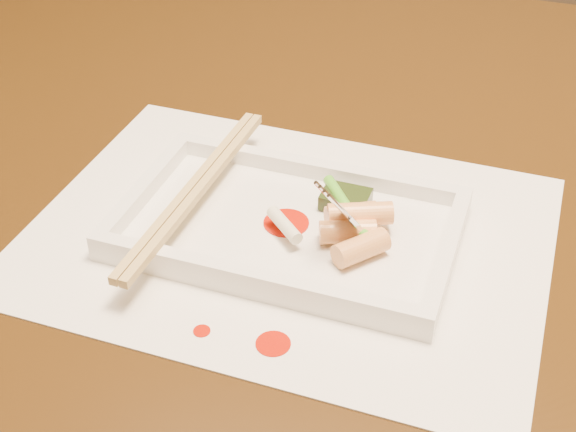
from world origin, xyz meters
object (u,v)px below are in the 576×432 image
(fork, at_px, (388,150))
(chopstick_a, at_px, (191,188))
(table, at_px, (368,262))
(plate_base, at_px, (288,230))
(placemat, at_px, (288,235))

(fork, bearing_deg, chopstick_a, -173.25)
(table, height_order, chopstick_a, chopstick_a)
(plate_base, height_order, chopstick_a, chopstick_a)
(table, height_order, placemat, placemat)
(plate_base, bearing_deg, table, 68.12)
(fork, bearing_deg, placemat, -165.58)
(plate_base, xyz_separation_m, fork, (0.07, 0.02, 0.08))
(table, bearing_deg, chopstick_a, -139.44)
(plate_base, height_order, fork, fork)
(placemat, height_order, plate_base, plate_base)
(placemat, height_order, fork, fork)
(placemat, relative_size, chopstick_a, 1.66)
(table, relative_size, plate_base, 5.38)
(table, xyz_separation_m, fork, (0.03, -0.09, 0.18))
(table, xyz_separation_m, chopstick_a, (-0.12, -0.11, 0.13))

